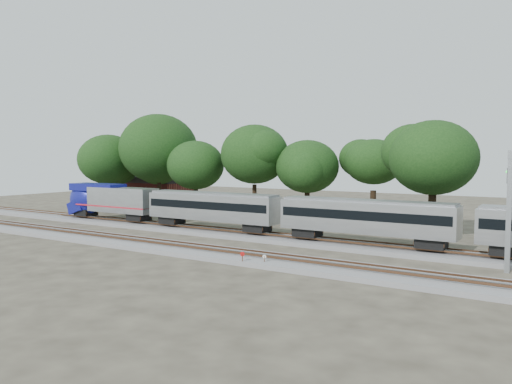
# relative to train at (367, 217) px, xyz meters

# --- Properties ---
(ground) EXTENTS (160.00, 160.00, 0.00)m
(ground) POSITION_rel_train_xyz_m (-11.82, -6.00, -3.11)
(ground) COLOR #383328
(ground) RESTS_ON ground
(track_far) EXTENTS (160.00, 5.00, 0.73)m
(track_far) POSITION_rel_train_xyz_m (-11.82, -0.00, -2.91)
(track_far) COLOR slate
(track_far) RESTS_ON ground
(track_near) EXTENTS (160.00, 5.00, 0.73)m
(track_near) POSITION_rel_train_xyz_m (-11.82, -10.00, -2.91)
(track_near) COLOR slate
(track_near) RESTS_ON ground
(train) EXTENTS (87.12, 3.00, 4.42)m
(train) POSITION_rel_train_xyz_m (0.00, 0.00, 0.00)
(train) COLOR silver
(train) RESTS_ON ground
(switch_stand_red) EXTENTS (0.36, 0.13, 1.16)m
(switch_stand_red) POSITION_rel_train_xyz_m (-5.79, -12.35, -2.37)
(switch_stand_red) COLOR #512D19
(switch_stand_red) RESTS_ON ground
(switch_stand_white) EXTENTS (0.31, 0.08, 0.98)m
(switch_stand_white) POSITION_rel_train_xyz_m (-4.21, -11.60, -2.49)
(switch_stand_white) COLOR #512D19
(switch_stand_white) RESTS_ON ground
(switch_lever) EXTENTS (0.57, 0.44, 0.30)m
(switch_lever) POSITION_rel_train_xyz_m (-4.65, -11.80, -2.96)
(switch_lever) COLOR #512D19
(switch_lever) RESTS_ON ground
(brick_building) EXTENTS (11.05, 7.82, 5.30)m
(brick_building) POSITION_rel_train_xyz_m (-44.43, 19.16, -0.44)
(brick_building) COLOR maroon
(brick_building) RESTS_ON ground
(tree_0) EXTENTS (8.46, 8.46, 11.93)m
(tree_0) POSITION_rel_train_xyz_m (-46.83, 10.18, 5.20)
(tree_0) COLOR black
(tree_0) RESTS_ON ground
(tree_1) EXTENTS (10.20, 10.20, 14.38)m
(tree_1) POSITION_rel_train_xyz_m (-38.86, 13.27, 6.91)
(tree_1) COLOR black
(tree_1) RESTS_ON ground
(tree_2) EXTENTS (7.64, 7.64, 10.77)m
(tree_2) POSITION_rel_train_xyz_m (-30.63, 12.24, 4.38)
(tree_2) COLOR black
(tree_2) RESTS_ON ground
(tree_3) EXTENTS (9.23, 9.23, 13.02)m
(tree_3) POSITION_rel_train_xyz_m (-21.06, 13.37, 5.96)
(tree_3) COLOR black
(tree_3) RESTS_ON ground
(tree_4) EXTENTS (7.56, 7.56, 10.66)m
(tree_4) POSITION_rel_train_xyz_m (-13.61, 14.78, 4.30)
(tree_4) COLOR black
(tree_4) RESTS_ON ground
(tree_5) EXTENTS (8.21, 8.21, 11.57)m
(tree_5) POSITION_rel_train_xyz_m (-5.63, 17.95, 4.94)
(tree_5) COLOR black
(tree_5) RESTS_ON ground
(tree_6) EXTENTS (8.77, 8.77, 12.36)m
(tree_6) POSITION_rel_train_xyz_m (3.64, 10.01, 5.50)
(tree_6) COLOR black
(tree_6) RESTS_ON ground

